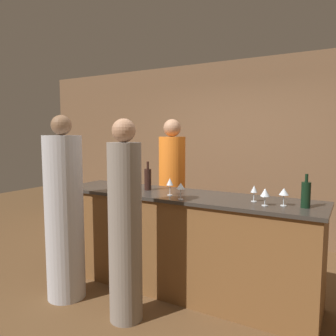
{
  "coord_description": "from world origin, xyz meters",
  "views": [
    {
      "loc": [
        1.56,
        -2.98,
        1.66
      ],
      "look_at": [
        -0.21,
        0.1,
        1.29
      ],
      "focal_mm": 35.0,
      "sensor_mm": 36.0,
      "label": 1
    }
  ],
  "objects_px": {
    "guest_0": "(64,215)",
    "guest_1": "(125,227)",
    "wine_bottle_1": "(148,179)",
    "bartender": "(172,194)",
    "wine_bottle_0": "(306,194)"
  },
  "relations": [
    {
      "from": "guest_0",
      "to": "guest_1",
      "type": "relative_size",
      "value": 1.03
    },
    {
      "from": "guest_1",
      "to": "wine_bottle_1",
      "type": "height_order",
      "value": "guest_1"
    },
    {
      "from": "bartender",
      "to": "wine_bottle_1",
      "type": "xyz_separation_m",
      "value": [
        0.1,
        -0.73,
        0.3
      ]
    },
    {
      "from": "guest_1",
      "to": "wine_bottle_0",
      "type": "distance_m",
      "value": 1.57
    },
    {
      "from": "bartender",
      "to": "guest_0",
      "type": "distance_m",
      "value": 1.53
    },
    {
      "from": "bartender",
      "to": "wine_bottle_0",
      "type": "distance_m",
      "value": 1.93
    },
    {
      "from": "bartender",
      "to": "guest_1",
      "type": "distance_m",
      "value": 1.54
    },
    {
      "from": "bartender",
      "to": "wine_bottle_1",
      "type": "height_order",
      "value": "bartender"
    },
    {
      "from": "guest_0",
      "to": "guest_1",
      "type": "distance_m",
      "value": 0.78
    },
    {
      "from": "bartender",
      "to": "wine_bottle_0",
      "type": "bearing_deg",
      "value": 155.43
    },
    {
      "from": "bartender",
      "to": "wine_bottle_1",
      "type": "relative_size",
      "value": 5.83
    },
    {
      "from": "bartender",
      "to": "guest_1",
      "type": "height_order",
      "value": "bartender"
    },
    {
      "from": "wine_bottle_0",
      "to": "guest_1",
      "type": "bearing_deg",
      "value": -152.95
    },
    {
      "from": "wine_bottle_1",
      "to": "guest_0",
      "type": "bearing_deg",
      "value": -124.63
    },
    {
      "from": "guest_1",
      "to": "wine_bottle_1",
      "type": "xyz_separation_m",
      "value": [
        -0.26,
        0.76,
        0.32
      ]
    }
  ]
}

